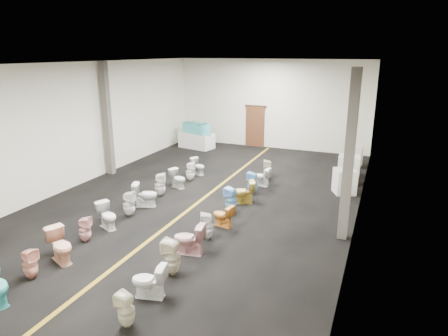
{
  "coord_description": "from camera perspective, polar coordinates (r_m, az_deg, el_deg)",
  "views": [
    {
      "loc": [
        5.51,
        -11.84,
        4.86
      ],
      "look_at": [
        0.27,
        1.0,
        0.79
      ],
      "focal_mm": 32.0,
      "sensor_mm": 36.0,
      "label": 1
    }
  ],
  "objects": [
    {
      "name": "aisle_stripe",
      "position": [
        13.93,
        -2.59,
        -4.06
      ],
      "size": [
        0.12,
        15.6,
        0.01
      ],
      "primitive_type": "cube",
      "color": "olive",
      "rests_on": "floor"
    },
    {
      "name": "wall_back",
      "position": [
        20.76,
        6.71,
        9.02
      ],
      "size": [
        10.0,
        0.0,
        10.0
      ],
      "primitive_type": "plane",
      "rotation": [
        1.57,
        0.0,
        0.0
      ],
      "color": "silver",
      "rests_on": "ground"
    },
    {
      "name": "toilet_left_6",
      "position": [
        13.18,
        -11.18,
        -3.76
      ],
      "size": [
        0.88,
        0.69,
        0.79
      ],
      "primitive_type": "imported",
      "rotation": [
        0.0,
        0.0,
        1.93
      ],
      "color": "silver",
      "rests_on": "floor"
    },
    {
      "name": "floor",
      "position": [
        13.93,
        -2.59,
        -4.07
      ],
      "size": [
        16.0,
        16.0,
        0.0
      ],
      "primitive_type": "plane",
      "color": "black",
      "rests_on": "ground"
    },
    {
      "name": "toilet_right_0",
      "position": [
        7.88,
        -13.81,
        -19.12
      ],
      "size": [
        0.35,
        0.35,
        0.7
      ],
      "primitive_type": "imported",
      "rotation": [
        0.0,
        0.0,
        -1.68
      ],
      "color": "beige",
      "rests_on": "floor"
    },
    {
      "name": "toilet_right_7",
      "position": [
        13.21,
        2.77,
        -3.46
      ],
      "size": [
        0.87,
        0.7,
        0.77
      ],
      "primitive_type": "imported",
      "rotation": [
        0.0,
        0.0,
        -1.16
      ],
      "color": "gold",
      "rests_on": "floor"
    },
    {
      "name": "toilet_left_9",
      "position": [
        15.53,
        -4.86,
        -0.49
      ],
      "size": [
        0.44,
        0.44,
        0.75
      ],
      "primitive_type": "imported",
      "rotation": [
        0.0,
        0.0,
        1.94
      ],
      "color": "white",
      "rests_on": "floor"
    },
    {
      "name": "toilet_left_7",
      "position": [
        14.02,
        -9.14,
        -2.36
      ],
      "size": [
        0.5,
        0.49,
        0.82
      ],
      "primitive_type": "imported",
      "rotation": [
        0.0,
        0.0,
        2.0
      ],
      "color": "white",
      "rests_on": "floor"
    },
    {
      "name": "toilet_left_2",
      "position": [
        10.43,
        -22.31,
        -10.21
      ],
      "size": [
        0.92,
        0.75,
        0.82
      ],
      "primitive_type": "imported",
      "rotation": [
        0.0,
        0.0,
        1.15
      ],
      "color": "#F1AE8C",
      "rests_on": "floor"
    },
    {
      "name": "back_door",
      "position": [
        21.11,
        4.46,
        5.91
      ],
      "size": [
        1.0,
        0.1,
        2.1
      ],
      "primitive_type": "cube",
      "color": "#562D19",
      "rests_on": "floor"
    },
    {
      "name": "appliance_crate_c",
      "position": [
        16.98,
        17.65,
        0.27
      ],
      "size": [
        0.75,
        0.75,
        0.76
      ],
      "primitive_type": "cube",
      "rotation": [
        0.0,
        0.0,
        0.12
      ],
      "color": "silver",
      "rests_on": "floor"
    },
    {
      "name": "column_right",
      "position": [
        10.69,
        17.44,
        1.46
      ],
      "size": [
        0.25,
        0.25,
        4.5
      ],
      "primitive_type": "cube",
      "color": "#59544C",
      "rests_on": "floor"
    },
    {
      "name": "toilet_right_6",
      "position": [
        12.44,
        1.03,
        -4.61
      ],
      "size": [
        0.46,
        0.45,
        0.82
      ],
      "primitive_type": "imported",
      "rotation": [
        0.0,
        0.0,
        -1.83
      ],
      "color": "#6FACDB",
      "rests_on": "floor"
    },
    {
      "name": "toilet_left_5",
      "position": [
        12.49,
        -13.43,
        -5.03
      ],
      "size": [
        0.43,
        0.42,
        0.8
      ],
      "primitive_type": "imported",
      "rotation": [
        0.0,
        0.0,
        1.76
      ],
      "color": "silver",
      "rests_on": "floor"
    },
    {
      "name": "ceiling",
      "position": [
        13.06,
        -2.85,
        14.76
      ],
      "size": [
        16.0,
        16.0,
        0.0
      ],
      "primitive_type": "plane",
      "rotation": [
        3.14,
        0.0,
        0.0
      ],
      "color": "black",
      "rests_on": "ground"
    },
    {
      "name": "toilet_left_8",
      "position": [
        14.79,
        -6.58,
        -1.51
      ],
      "size": [
        0.78,
        0.62,
        0.7
      ],
      "primitive_type": "imported",
      "rotation": [
        0.0,
        0.0,
        1.19
      ],
      "color": "silver",
      "rests_on": "floor"
    },
    {
      "name": "column_left",
      "position": [
        16.64,
        -16.33,
        6.68
      ],
      "size": [
        0.25,
        0.25,
        4.5
      ],
      "primitive_type": "cube",
      "color": "#59544C",
      "rests_on": "floor"
    },
    {
      "name": "bathtub",
      "position": [
        20.73,
        -3.97,
        5.79
      ],
      "size": [
        1.78,
        1.08,
        0.55
      ],
      "rotation": [
        0.0,
        0.0,
        -0.36
      ],
      "color": "#45BEC6",
      "rests_on": "display_table"
    },
    {
      "name": "door_frame",
      "position": [
        20.95,
        4.53,
        8.79
      ],
      "size": [
        1.15,
        0.08,
        0.1
      ],
      "primitive_type": "cube",
      "color": "#331C11",
      "rests_on": "back_door"
    },
    {
      "name": "appliance_crate_b",
      "position": [
        15.88,
        17.33,
        -0.22
      ],
      "size": [
        0.82,
        0.82,
        1.06
      ],
      "primitive_type": "cube",
      "rotation": [
        0.0,
        0.0,
        0.07
      ],
      "color": "silver",
      "rests_on": "floor"
    },
    {
      "name": "toilet_left_4",
      "position": [
        11.86,
        -16.31,
        -6.56
      ],
      "size": [
        0.84,
        0.69,
        0.75
      ],
      "primitive_type": "imported",
      "rotation": [
        0.0,
        0.0,
        1.14
      ],
      "color": "white",
      "rests_on": "floor"
    },
    {
      "name": "toilet_right_9",
      "position": [
        14.96,
        5.35,
        -1.24
      ],
      "size": [
        0.74,
        0.48,
        0.71
      ],
      "primitive_type": "imported",
      "rotation": [
        0.0,
        0.0,
        -1.7
      ],
      "color": "white",
      "rests_on": "floor"
    },
    {
      "name": "toilet_right_3",
      "position": [
        10.04,
        -5.01,
        -10.07
      ],
      "size": [
        0.85,
        0.57,
        0.8
      ],
      "primitive_type": "imported",
      "rotation": [
        0.0,
        0.0,
        -1.41
      ],
      "color": "#DA9A9D",
      "rests_on": "floor"
    },
    {
      "name": "toilet_left_10",
      "position": [
        16.32,
        -3.7,
        0.24
      ],
      "size": [
        0.76,
        0.62,
        0.67
      ],
      "primitive_type": "imported",
      "rotation": [
        0.0,
        0.0,
        1.14
      ],
      "color": "silver",
      "rests_on": "floor"
    },
    {
      "name": "toilet_left_3",
      "position": [
        11.24,
        -19.26,
        -8.29
      ],
      "size": [
        0.39,
        0.39,
        0.7
      ],
      "primitive_type": "imported",
      "rotation": [
        0.0,
        0.0,
        1.84
      ],
      "color": "#E2A29D",
      "rests_on": "floor"
    },
    {
      "name": "toilet_right_5",
      "position": [
        11.52,
        -0.14,
        -6.8
      ],
      "size": [
        0.71,
        0.49,
        0.66
      ],
      "primitive_type": "imported",
      "rotation": [
        0.0,
        0.0,
        -1.78
      ],
      "color": "orange",
      "rests_on": "floor"
    },
    {
      "name": "appliance_crate_a",
      "position": [
        14.72,
        16.84,
        -1.84
      ],
      "size": [
        0.91,
        0.91,
        0.88
      ],
      "primitive_type": "cube",
      "rotation": [
        0.0,
        0.0,
        0.43
      ],
      "color": "silver",
      "rests_on": "floor"
    },
    {
      "name": "wall_left",
      "position": [
        16.05,
        -19.24,
        6.09
      ],
      "size": [
        0.0,
        16.0,
        16.0
      ],
      "primitive_type": "plane",
      "rotation": [
        1.57,
        0.0,
        1.57
      ],
      "color": "silver",
      "rests_on": "ground"
    },
    {
      "name": "toilet_right_1",
      "position": [
        8.56,
        -10.67,
        -15.59
      ],
      "size": [
        0.8,
        0.56,
        0.74
      ],
      "primitive_type": "imported",
      "rotation": [
        0.0,
        0.0,
        -1.35
      ],
      "color": "white",
      "rests_on": "floor"
    },
    {
      "name": "display_table",
      "position": [
        20.86,
        -3.93,
        3.95
      ],
      "size": [
        1.9,
        1.21,
        0.78
      ],
      "primitive_type": "cube",
      "rotation": [
        0.0,
        0.0,
        -0.2
      ],
      "color": "white",
      "rests_on": "floor"
    },
    {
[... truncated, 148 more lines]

